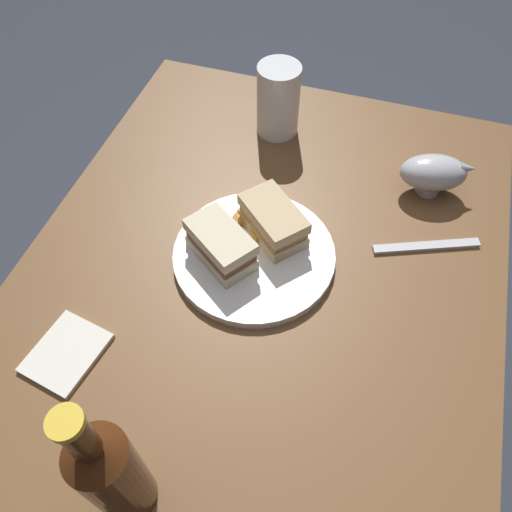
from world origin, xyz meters
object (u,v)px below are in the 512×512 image
at_px(sandwich_half_right, 221,245).
at_px(plate, 254,255).
at_px(fork, 426,246).
at_px(napkin, 66,353).
at_px(cider_bottle, 111,473).
at_px(gravy_boat, 434,173).
at_px(sandwich_half_left, 273,221).
at_px(pint_glass, 278,104).

bearing_deg(sandwich_half_right, plate, -63.81).
bearing_deg(fork, sandwich_half_right, 179.98).
distance_m(plate, sandwich_half_right, 0.07).
bearing_deg(napkin, cider_bottle, -130.04).
distance_m(gravy_boat, fork, 0.14).
distance_m(plate, napkin, 0.32).
bearing_deg(napkin, sandwich_half_left, -37.08).
height_order(plate, sandwich_half_right, sandwich_half_right).
bearing_deg(fork, napkin, -165.82).
height_order(sandwich_half_left, napkin, sandwich_half_left).
xyz_separation_m(pint_glass, napkin, (-0.57, 0.15, -0.06)).
relative_size(plate, pint_glass, 1.87).
distance_m(plate, fork, 0.29).
relative_size(pint_glass, cider_bottle, 0.52).
distance_m(pint_glass, napkin, 0.59).
height_order(plate, gravy_boat, gravy_boat).
bearing_deg(pint_glass, sandwich_half_left, -165.30).
relative_size(sandwich_half_right, cider_bottle, 0.47).
relative_size(sandwich_half_left, sandwich_half_right, 1.01).
distance_m(plate, gravy_boat, 0.35).
bearing_deg(pint_glass, sandwich_half_right, -178.97).
bearing_deg(cider_bottle, fork, -31.29).
xyz_separation_m(sandwich_half_left, sandwich_half_right, (-0.07, 0.06, 0.00)).
height_order(sandwich_half_left, cider_bottle, cider_bottle).
xyz_separation_m(gravy_boat, fork, (-0.13, -0.01, -0.04)).
height_order(sandwich_half_right, gravy_boat, sandwich_half_right).
height_order(sandwich_half_right, cider_bottle, cider_bottle).
bearing_deg(napkin, fork, -53.27).
height_order(gravy_boat, napkin, gravy_boat).
bearing_deg(fork, pint_glass, 124.04).
height_order(cider_bottle, napkin, cider_bottle).
height_order(sandwich_half_left, pint_glass, pint_glass).
bearing_deg(cider_bottle, gravy_boat, -24.66).
bearing_deg(sandwich_half_left, plate, 160.85).
bearing_deg(fork, cider_bottle, -143.85).
distance_m(cider_bottle, fork, 0.59).
height_order(sandwich_half_left, gravy_boat, same).
relative_size(pint_glass, gravy_boat, 1.03).
xyz_separation_m(sandwich_half_left, gravy_boat, (0.19, -0.24, -0.00)).
distance_m(pint_glass, gravy_boat, 0.32).
bearing_deg(sandwich_half_left, gravy_boat, -51.13).
xyz_separation_m(napkin, fork, (0.35, -0.47, -0.00)).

